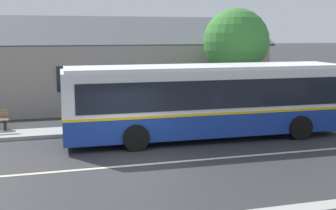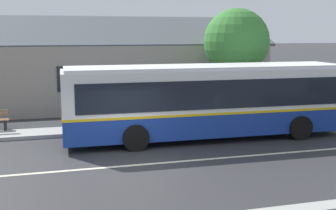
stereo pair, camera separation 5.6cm
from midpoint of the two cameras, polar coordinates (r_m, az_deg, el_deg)
name	(u,v)px [view 1 (the left image)]	position (r m, az deg, el deg)	size (l,w,h in m)	color
ground_plane	(133,165)	(14.15, -4.88, -8.16)	(300.00, 300.00, 0.00)	#2D2D30
sidewalk_far	(109,125)	(19.86, -8.06, -2.76)	(60.00, 3.00, 0.15)	#9E9E99
lane_divider_stripe	(133,165)	(14.15, -4.88, -8.15)	(60.00, 0.16, 0.01)	beige
community_building	(65,73)	(26.32, -13.82, 4.25)	(23.65, 8.11, 6.37)	gray
transit_bus	(207,99)	(17.48, 5.27, 0.80)	(11.83, 2.92, 3.03)	navy
street_tree_primary	(237,44)	(22.27, 9.20, 8.13)	(3.40, 3.40, 5.61)	#4C3828
bus_stop_sign	(325,87)	(22.68, 20.38, 2.29)	(0.36, 0.07, 2.40)	gray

